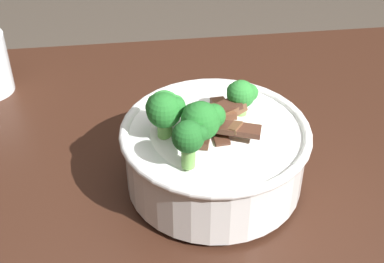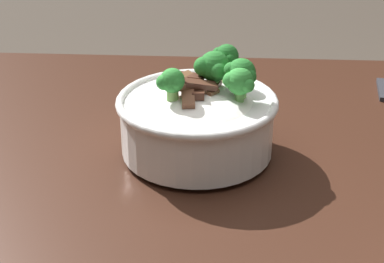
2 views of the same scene
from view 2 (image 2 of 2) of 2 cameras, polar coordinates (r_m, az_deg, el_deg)
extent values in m
cube|color=#381E14|center=(0.93, -8.71, -2.86)|extent=(1.58, 0.83, 0.04)
cylinder|color=white|center=(0.89, 0.46, -1.95)|extent=(0.09, 0.09, 0.01)
cylinder|color=white|center=(0.87, 0.47, 0.55)|extent=(0.22, 0.22, 0.08)
torus|color=white|center=(0.86, 0.48, 2.92)|extent=(0.23, 0.23, 0.01)
ellipsoid|color=white|center=(0.86, 0.48, 2.02)|extent=(0.19, 0.19, 0.06)
cube|color=brown|center=(0.83, -0.41, 3.61)|extent=(0.02, 0.06, 0.02)
cube|color=#4C2B1E|center=(0.88, -0.66, 5.30)|extent=(0.06, 0.04, 0.01)
cube|color=#4C2B1E|center=(0.84, 0.37, 4.57)|extent=(0.06, 0.03, 0.02)
cube|color=#563323|center=(0.86, 1.51, 3.77)|extent=(0.04, 0.08, 0.02)
cube|color=#4C2B1E|center=(0.86, 0.54, 4.01)|extent=(0.02, 0.07, 0.02)
cube|color=brown|center=(0.86, 0.68, 4.61)|extent=(0.06, 0.05, 0.02)
cube|color=brown|center=(0.84, -0.32, 4.37)|extent=(0.06, 0.04, 0.02)
cylinder|color=#5B9947|center=(0.84, 4.57, 3.44)|extent=(0.01, 0.01, 0.02)
sphere|color=green|center=(0.83, 4.62, 4.82)|extent=(0.04, 0.04, 0.04)
sphere|color=green|center=(0.83, 3.74, 4.91)|extent=(0.02, 0.02, 0.02)
sphere|color=green|center=(0.82, 5.32, 4.40)|extent=(0.02, 0.02, 0.02)
cylinder|color=#5B9947|center=(0.88, 2.10, 4.68)|extent=(0.02, 0.02, 0.02)
sphere|color=#237028|center=(0.87, 2.13, 6.23)|extent=(0.05, 0.05, 0.05)
sphere|color=#237028|center=(0.86, 1.09, 6.22)|extent=(0.03, 0.03, 0.03)
sphere|color=#237028|center=(0.86, 2.52, 5.83)|extent=(0.03, 0.03, 0.03)
cylinder|color=#6BA84C|center=(0.91, 3.29, 5.65)|extent=(0.02, 0.02, 0.03)
sphere|color=#1E6023|center=(0.90, 3.33, 7.20)|extent=(0.04, 0.04, 0.04)
sphere|color=#1E6023|center=(0.90, 2.55, 7.46)|extent=(0.02, 0.02, 0.02)
sphere|color=#1E6023|center=(0.89, 3.59, 6.91)|extent=(0.02, 0.02, 0.02)
cylinder|color=#7AB256|center=(0.83, -1.86, 3.46)|extent=(0.02, 0.02, 0.02)
sphere|color=#2D8433|center=(0.83, -1.89, 4.89)|extent=(0.03, 0.03, 0.03)
sphere|color=#2D8433|center=(0.82, -2.69, 4.71)|extent=(0.02, 0.02, 0.02)
sphere|color=#2D8433|center=(0.82, -1.49, 4.65)|extent=(0.02, 0.02, 0.02)
cylinder|color=#6BA84C|center=(0.86, 4.65, 4.06)|extent=(0.02, 0.02, 0.02)
sphere|color=#237028|center=(0.85, 4.72, 5.62)|extent=(0.04, 0.04, 0.04)
sphere|color=#237028|center=(0.85, 3.79, 5.98)|extent=(0.02, 0.02, 0.02)
sphere|color=#237028|center=(0.84, 5.32, 5.22)|extent=(0.03, 0.03, 0.03)
camera|label=1|loc=(1.31, 6.75, 29.54)|focal=52.30mm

